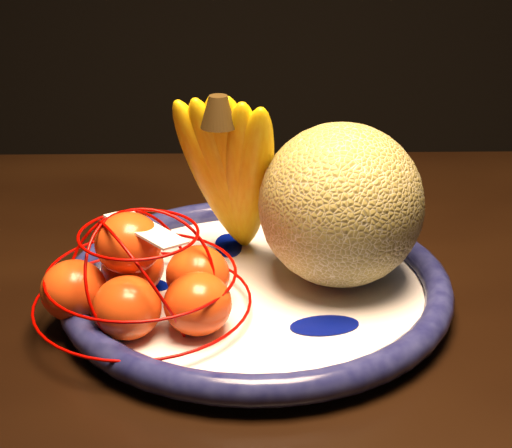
{
  "coord_description": "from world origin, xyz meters",
  "views": [
    {
      "loc": [
        0.0,
        -0.64,
        1.05
      ],
      "look_at": [
        -0.01,
        -0.01,
        0.77
      ],
      "focal_mm": 55.0,
      "sensor_mm": 36.0,
      "label": 1
    }
  ],
  "objects_px": {
    "fruit_bowl": "(256,286)",
    "banana_bunch": "(233,169)",
    "cantaloupe": "(341,205)",
    "dining_table": "(289,378)",
    "mandarin_bag": "(143,281)"
  },
  "relations": [
    {
      "from": "fruit_bowl",
      "to": "banana_bunch",
      "type": "height_order",
      "value": "banana_bunch"
    },
    {
      "from": "cantaloupe",
      "to": "banana_bunch",
      "type": "bearing_deg",
      "value": 158.79
    },
    {
      "from": "dining_table",
      "to": "cantaloupe",
      "type": "distance_m",
      "value": 0.17
    },
    {
      "from": "dining_table",
      "to": "banana_bunch",
      "type": "bearing_deg",
      "value": 125.53
    },
    {
      "from": "fruit_bowl",
      "to": "cantaloupe",
      "type": "bearing_deg",
      "value": 12.37
    },
    {
      "from": "cantaloupe",
      "to": "fruit_bowl",
      "type": "bearing_deg",
      "value": -167.63
    },
    {
      "from": "dining_table",
      "to": "cantaloupe",
      "type": "height_order",
      "value": "cantaloupe"
    },
    {
      "from": "cantaloupe",
      "to": "banana_bunch",
      "type": "xyz_separation_m",
      "value": [
        -0.1,
        0.04,
        0.02
      ]
    },
    {
      "from": "cantaloupe",
      "to": "banana_bunch",
      "type": "relative_size",
      "value": 0.8
    },
    {
      "from": "fruit_bowl",
      "to": "mandarin_bag",
      "type": "distance_m",
      "value": 0.11
    },
    {
      "from": "fruit_bowl",
      "to": "mandarin_bag",
      "type": "xyz_separation_m",
      "value": [
        -0.09,
        -0.05,
        0.03
      ]
    },
    {
      "from": "banana_bunch",
      "to": "dining_table",
      "type": "bearing_deg",
      "value": -35.51
    },
    {
      "from": "dining_table",
      "to": "cantaloupe",
      "type": "xyz_separation_m",
      "value": [
        0.04,
        0.03,
        0.16
      ]
    },
    {
      "from": "banana_bunch",
      "to": "mandarin_bag",
      "type": "distance_m",
      "value": 0.14
    },
    {
      "from": "fruit_bowl",
      "to": "cantaloupe",
      "type": "height_order",
      "value": "cantaloupe"
    }
  ]
}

